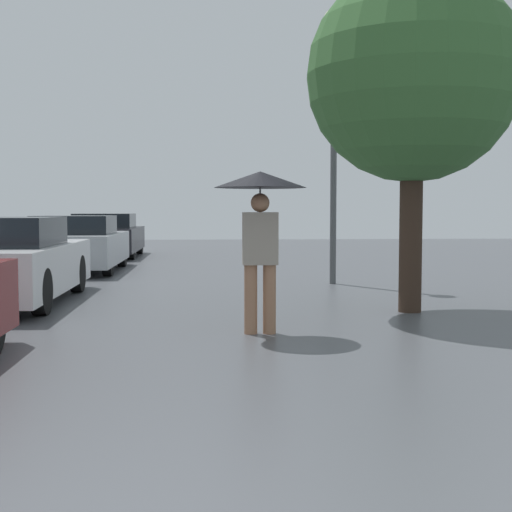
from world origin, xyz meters
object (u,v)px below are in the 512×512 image
Objects in this scene: street_lamp at (334,89)px; parked_car_second at (6,262)px; tree at (413,77)px; parked_car_third at (77,245)px; pedestrian at (260,205)px; parked_car_farthest at (106,236)px.

parked_car_second is at bearing -155.80° from street_lamp.
street_lamp is at bearing 95.98° from tree.
street_lamp reaches higher than tree.
street_lamp is at bearing -30.13° from parked_car_third.
pedestrian is 8.94m from parked_car_third.
street_lamp reaches higher than parked_car_second.
street_lamp is at bearing 24.20° from parked_car_second.
parked_car_farthest is 9.97m from street_lamp.
parked_car_third is 4.95m from parked_car_farthest.
pedestrian reaches higher than parked_car_second.
pedestrian is 5.88m from street_lamp.
pedestrian is 3.12m from tree.
tree is at bearing 35.85° from pedestrian.
tree is at bearing -64.22° from parked_car_farthest.
parked_car_second is at bearing -90.65° from parked_car_third.
parked_car_second is 0.93× the size of tree.
parked_car_farthest is at bearing 104.84° from pedestrian.
pedestrian is at bearing -75.16° from parked_car_farthest.
pedestrian is 0.45× the size of parked_car_third.
street_lamp is (5.23, -7.96, 2.96)m from parked_car_farthest.
parked_car_third is 0.99× the size of parked_car_farthest.
tree is (5.61, -11.62, 2.50)m from parked_car_farthest.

